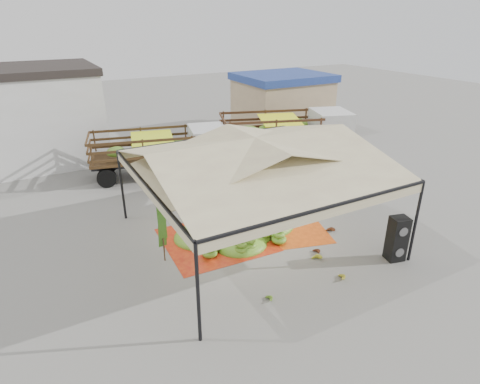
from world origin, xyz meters
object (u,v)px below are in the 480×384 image
speaker_stack (397,239)px  banana_heap (238,220)px  vendor (256,183)px  truck_right (291,129)px  truck_left (166,148)px

speaker_stack → banana_heap: bearing=146.3°
vendor → truck_right: (5.40, 4.92, 0.66)m
vendor → truck_right: truck_right is taller
truck_right → truck_left: bearing=-165.4°
truck_right → banana_heap: bearing=-118.3°
speaker_stack → truck_left: bearing=124.0°
truck_left → truck_right: (7.75, -0.51, 0.13)m
banana_heap → truck_left: bearing=92.7°
banana_heap → vendor: 2.90m
vendor → truck_left: bearing=-42.2°
vendor → truck_right: 7.34m
banana_heap → vendor: bearing=45.8°
truck_left → vendor: bearing=-53.2°
speaker_stack → truck_right: size_ratio=0.20×
vendor → speaker_stack: bearing=131.3°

